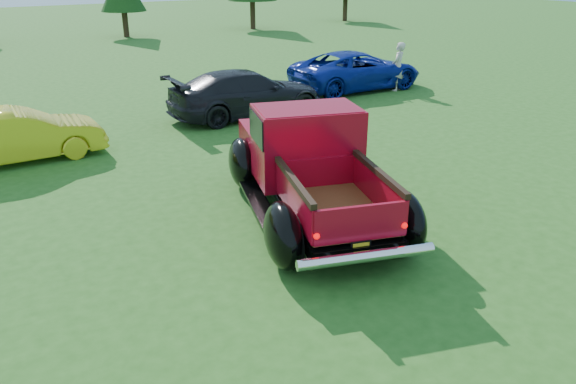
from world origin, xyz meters
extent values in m
plane|color=#224F16|center=(0.00, 0.00, 0.00)|extent=(120.00, 120.00, 0.00)
cylinder|color=#332114|center=(6.00, 30.00, 0.79)|extent=(0.36, 0.36, 1.58)
cylinder|color=#332114|center=(15.00, 29.50, 0.97)|extent=(0.36, 0.36, 1.94)
cylinder|color=#332114|center=(24.00, 30.50, 0.86)|extent=(0.36, 0.36, 1.73)
cylinder|color=black|center=(-0.68, -0.22, 0.44)|extent=(0.52, 0.93, 0.89)
cylinder|color=black|center=(1.13, -0.78, 0.44)|extent=(0.52, 0.93, 0.89)
cylinder|color=black|center=(0.38, 3.17, 0.44)|extent=(0.52, 0.93, 0.89)
cylinder|color=black|center=(2.18, 2.61, 0.44)|extent=(0.52, 0.93, 0.89)
cube|color=black|center=(0.77, 1.25, 0.50)|extent=(3.04, 5.44, 0.22)
cube|color=maroon|center=(1.32, 3.00, 0.95)|extent=(2.30, 2.15, 0.69)
cube|color=silver|center=(1.57, 3.81, 0.94)|extent=(1.72, 0.59, 0.56)
cube|color=maroon|center=(0.89, 1.62, 1.33)|extent=(2.27, 1.81, 1.44)
cube|color=black|center=(0.89, 1.62, 1.72)|extent=(2.28, 1.71, 0.56)
cube|color=maroon|center=(0.89, 1.62, 2.02)|extent=(2.15, 1.68, 0.09)
cube|color=brown|center=(0.36, -0.08, 0.69)|extent=(2.09, 2.57, 0.06)
cube|color=maroon|center=(-0.36, 0.15, 0.98)|extent=(0.71, 2.14, 0.58)
cube|color=maroon|center=(1.07, -0.30, 0.98)|extent=(0.71, 2.14, 0.58)
cube|color=maroon|center=(0.69, 0.98, 0.98)|extent=(1.45, 0.50, 0.58)
cube|color=maroon|center=(0.03, -1.14, 0.98)|extent=(1.45, 0.51, 0.58)
cube|color=black|center=(-0.36, 0.15, 1.32)|extent=(0.76, 2.15, 0.10)
cube|color=black|center=(1.07, -0.30, 1.32)|extent=(0.76, 2.15, 0.10)
ellipsoid|color=black|center=(-0.78, -0.19, 0.58)|extent=(0.84, 1.28, 0.98)
ellipsoid|color=black|center=(1.23, -0.82, 0.58)|extent=(0.84, 1.28, 0.98)
ellipsoid|color=black|center=(0.28, 3.20, 0.58)|extent=(0.84, 1.28, 0.98)
ellipsoid|color=black|center=(2.29, 2.58, 0.58)|extent=(0.84, 1.28, 0.98)
cube|color=black|center=(-0.25, 1.51, 0.37)|extent=(1.03, 2.33, 0.07)
cube|color=black|center=(1.76, 0.88, 0.37)|extent=(1.03, 2.33, 0.07)
cylinder|color=silver|center=(-0.06, -1.40, 0.56)|extent=(2.12, 0.81, 0.18)
cube|color=black|center=(0.01, -1.18, 0.61)|extent=(0.32, 0.12, 0.17)
cube|color=gold|center=(0.01, -1.19, 0.61)|extent=(0.26, 0.09, 0.11)
sphere|color=#CC0505|center=(-0.66, -0.96, 0.87)|extent=(0.10, 0.10, 0.10)
sphere|color=#CC0505|center=(0.69, -1.38, 0.87)|extent=(0.10, 0.10, 0.10)
imported|color=gold|center=(-3.50, 7.74, 0.65)|extent=(3.94, 1.40, 1.29)
imported|color=black|center=(3.26, 8.56, 0.73)|extent=(5.07, 2.15, 1.46)
imported|color=navy|center=(8.72, 9.86, 0.72)|extent=(5.24, 2.49, 1.44)
imported|color=#BDB2A4|center=(9.89, 8.84, 0.90)|extent=(0.78, 0.71, 1.80)
camera|label=1|loc=(-4.97, -7.02, 4.68)|focal=35.00mm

